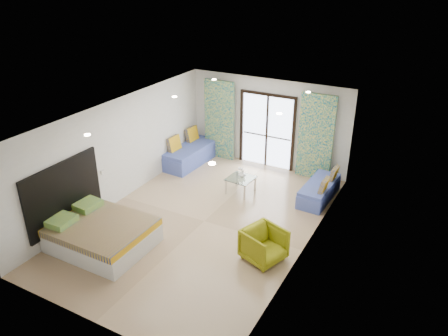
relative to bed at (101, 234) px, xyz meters
The scene contains 24 objects.
floor 2.45m from the bed, 52.64° to the left, with size 5.00×7.50×0.01m, color #9C7E5D, non-canonical shape.
ceiling 3.42m from the bed, 52.64° to the left, with size 5.00×7.50×0.01m, color silver, non-canonical shape.
wall_back 5.97m from the bed, 75.43° to the left, with size 5.00×0.01×2.70m, color silver, non-canonical shape.
wall_front 2.57m from the bed, 50.82° to the right, with size 5.00×0.01×2.70m, color silver, non-canonical shape.
wall_left 2.43m from the bed, 117.82° to the left, with size 0.01×7.50×2.70m, color silver, non-canonical shape.
wall_right 4.55m from the bed, 25.95° to the left, with size 0.01×7.50×2.70m, color silver, non-canonical shape.
balcony_door 5.93m from the bed, 75.36° to the left, with size 1.76×0.08×2.28m.
balcony_rail 5.89m from the bed, 75.38° to the left, with size 1.52×0.03×0.04m, color #595451.
curtain_left 5.59m from the bed, 90.75° to the left, with size 1.00×0.10×2.50m, color silver.
curtain_right 6.36m from the bed, 61.19° to the left, with size 1.00×0.10×2.50m, color silver.
downlight_a 2.37m from the bed, 39.19° to the right, with size 0.12×0.12×0.02m, color #FFE0B2.
downlight_b 3.73m from the bed, ahead, with size 0.12×0.12×0.02m, color #FFE0B2.
downlight_c 3.78m from the bed, 88.48° to the left, with size 0.12×0.12×0.02m, color #FFE0B2.
downlight_d 4.75m from the bed, 45.57° to the left, with size 0.12×0.12×0.02m, color #FFE0B2.
downlight_e 5.48m from the bed, 89.09° to the left, with size 0.12×0.12×0.02m, color #FFE0B2.
downlight_f 6.19m from the bed, 59.76° to the left, with size 0.12×0.12×0.02m, color #FFE0B2.
headboard 1.24m from the bed, behind, with size 0.06×2.10×1.50m, color black.
switch_plate 1.76m from the bed, 128.43° to the left, with size 0.02×0.10×0.10m, color silver.
bed is the anchor object (origin of this frame).
daybed_left 4.70m from the bed, 97.82° to the left, with size 0.88×2.05×0.99m.
daybed_right 5.65m from the bed, 50.47° to the left, with size 0.72×1.69×0.82m.
coffee_table 4.00m from the bed, 66.40° to the left, with size 0.71×0.71×0.77m.
vase 4.06m from the bed, 66.49° to the left, with size 0.19×0.20×0.19m, color white.
armchair 3.57m from the bed, 20.41° to the left, with size 0.78×0.73×0.80m, color olive.
Camera 1 is at (4.72, -7.72, 5.73)m, focal length 35.00 mm.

